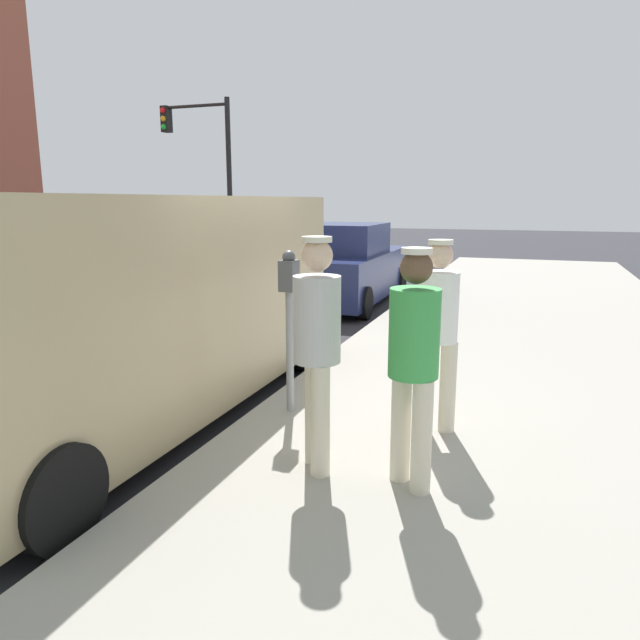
{
  "coord_description": "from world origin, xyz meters",
  "views": [
    {
      "loc": [
        3.41,
        -4.95,
        2.11
      ],
      "look_at": [
        1.65,
        -0.13,
        1.05
      ],
      "focal_mm": 32.61,
      "sensor_mm": 36.0,
      "label": 1
    }
  ],
  "objects": [
    {
      "name": "sidewalk_slab",
      "position": [
        3.5,
        0.0,
        0.07
      ],
      "size": [
        5.0,
        32.0,
        0.15
      ],
      "primitive_type": "cube",
      "color": "#9E998E",
      "rests_on": "ground"
    },
    {
      "name": "ground_plane",
      "position": [
        0.0,
        0.0,
        0.0
      ],
      "size": [
        80.0,
        80.0,
        0.0
      ],
      "primitive_type": "plane",
      "color": "#2D2D33"
    },
    {
      "name": "pedestrian_in_gray",
      "position": [
        2.01,
        -1.18,
        1.14
      ],
      "size": [
        0.34,
        0.34,
        1.72
      ],
      "color": "beige",
      "rests_on": "sidewalk_slab"
    },
    {
      "name": "traffic_light_corner",
      "position": [
        -6.5,
        11.59,
        3.52
      ],
      "size": [
        2.48,
        0.42,
        5.2
      ],
      "color": "black",
      "rests_on": "ground"
    },
    {
      "name": "parked_sedan_ahead",
      "position": [
        -0.28,
        6.58,
        0.75
      ],
      "size": [
        2.02,
        4.44,
        1.65
      ],
      "color": "navy",
      "rests_on": "ground"
    },
    {
      "name": "parked_van",
      "position": [
        -0.15,
        -0.39,
        1.15
      ],
      "size": [
        2.14,
        5.21,
        2.15
      ],
      "color": "tan",
      "rests_on": "ground"
    },
    {
      "name": "pedestrian_in_white",
      "position": [
        2.7,
        -0.12,
        1.09
      ],
      "size": [
        0.36,
        0.34,
        1.65
      ],
      "color": "beige",
      "rests_on": "sidewalk_slab"
    },
    {
      "name": "pedestrian_in_green",
      "position": [
        2.71,
        -1.21,
        1.1
      ],
      "size": [
        0.34,
        0.34,
        1.66
      ],
      "color": "beige",
      "rests_on": "sidewalk_slab"
    },
    {
      "name": "parking_meter_near",
      "position": [
        1.35,
        -0.13,
        1.18
      ],
      "size": [
        0.14,
        0.18,
        1.52
      ],
      "color": "gray",
      "rests_on": "sidewalk_slab"
    }
  ]
}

